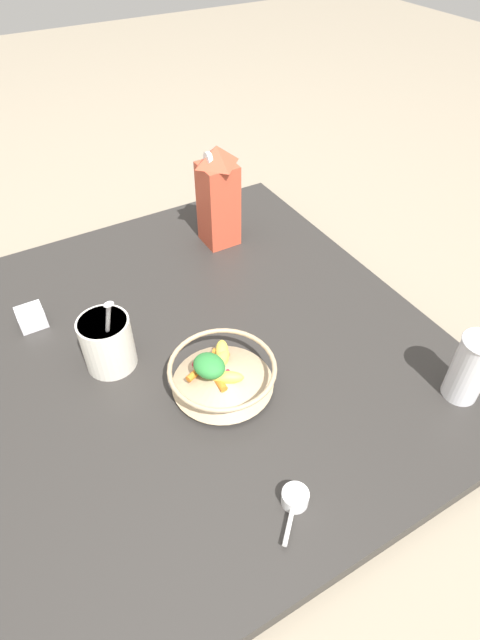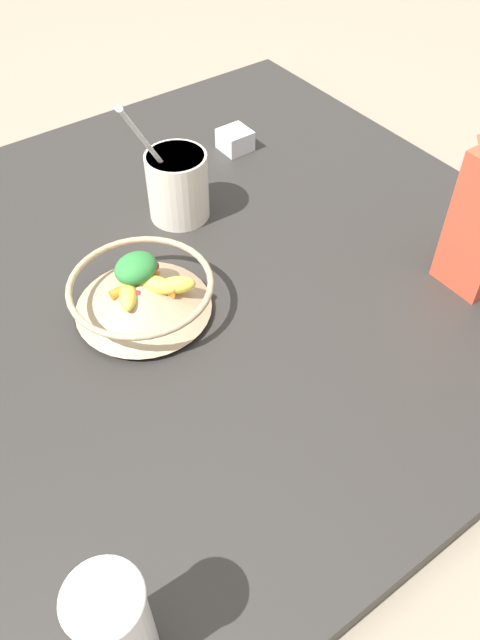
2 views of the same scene
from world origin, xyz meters
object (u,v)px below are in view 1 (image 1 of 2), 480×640
Objects in this scene: fruit_bowl at (222,373)px; yogurt_tub at (107,341)px; spice_jar at (32,318)px; milk_carton at (218,196)px; drinking_cup at (471,367)px.

yogurt_tub reaches higher than fruit_bowl.
spice_jar is (-0.38, -0.29, -0.02)m from fruit_bowl.
milk_carton reaches higher than yogurt_tub.
fruit_bowl is at bearing -27.71° from milk_carton.
spice_jar is at bearing -142.46° from fruit_bowl.
fruit_bowl reaches higher than spice_jar.
fruit_bowl is 0.79× the size of milk_carton.
fruit_bowl is 0.48m from drinking_cup.
milk_carton is 0.74m from drinking_cup.
drinking_cup is 0.95m from spice_jar.
yogurt_tub is 0.72m from drinking_cup.
drinking_cup reaches higher than spice_jar.
fruit_bowl is 3.74× the size of spice_jar.
fruit_bowl is 0.48m from spice_jar.
spice_jar is at bearing -132.34° from drinking_cup.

